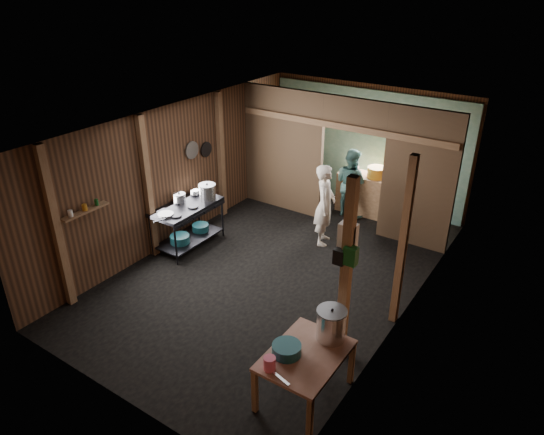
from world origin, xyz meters
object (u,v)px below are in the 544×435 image
Objects in this scene: stock_pot at (331,325)px; cook at (325,205)px; gas_range at (188,225)px; stove_pot_large at (207,193)px; pink_bucket at (270,363)px; prep_table at (305,375)px; yellow_tub at (377,172)px.

cook is at bearing 119.47° from stock_pot.
stove_pot_large is at bearing 67.26° from gas_range.
pink_bucket is 0.11× the size of cook.
cook is at bearing 115.11° from prep_table.
yellow_tub is (-1.13, 5.62, 0.21)m from pink_bucket.
gas_range is 3.22× the size of stock_pot.
cook reaches higher than pink_bucket.
pink_bucket is at bearing -40.72° from stove_pot_large.
stove_pot_large is 4.39m from pink_bucket.
stock_pot is 0.28× the size of cook.
stock_pot is 2.61× the size of pink_bucket.
prep_table is 0.64m from pink_bucket.
gas_range is 4.30× the size of stove_pot_large.
stove_pot_large reaches higher than gas_range.
stock_pot reaches higher than pink_bucket.
gas_range is at bearing 144.90° from pink_bucket.
pink_bucket is at bearing -78.59° from yellow_tub.
stock_pot is at bearing -28.90° from stove_pot_large.
pink_bucket is (-0.21, -0.44, 0.42)m from prep_table.
yellow_tub is (-1.46, 4.77, 0.10)m from stock_pot.
stock_pot is 3.59m from cook.
cook is (-0.31, -1.65, -0.18)m from yellow_tub.
gas_range is at bearing 151.46° from prep_table.
gas_range and pink_bucket have the same top height.
prep_table is 6.69× the size of pink_bucket.
stock_pot is (0.11, 0.41, 0.53)m from prep_table.
stock_pot is 0.92m from pink_bucket.
stock_pot is (3.82, -1.61, 0.45)m from gas_range.
pink_bucket is at bearing -110.83° from stock_pot.
yellow_tub is (-1.35, 5.18, 0.63)m from prep_table.
yellow_tub is (2.19, 2.75, -0.02)m from stove_pot_large.
cook is (-1.65, 3.53, 0.45)m from prep_table.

